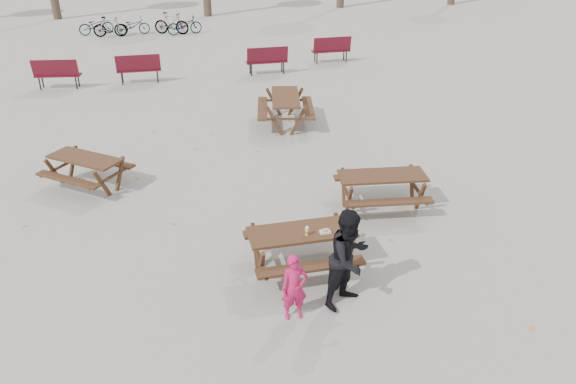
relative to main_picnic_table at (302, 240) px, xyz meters
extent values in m
plane|color=gray|center=(0.00, 0.00, -0.59)|extent=(80.00, 80.00, 0.00)
cube|color=#321E12|center=(0.00, 0.00, 0.16)|extent=(1.80, 0.70, 0.05)
cube|color=#321E12|center=(0.00, -0.60, -0.14)|extent=(1.80, 0.25, 0.05)
cube|color=#321E12|center=(0.00, 0.60, -0.14)|extent=(1.80, 0.25, 0.05)
cylinder|color=#321E12|center=(-0.75, -0.30, -0.22)|extent=(0.08, 0.08, 0.73)
cylinder|color=#321E12|center=(-0.75, 0.30, -0.22)|extent=(0.08, 0.08, 0.73)
cylinder|color=#321E12|center=(0.75, -0.30, -0.22)|extent=(0.08, 0.08, 0.73)
cylinder|color=#321E12|center=(0.75, 0.30, -0.22)|extent=(0.08, 0.08, 0.73)
cube|color=white|center=(0.36, -0.16, 0.21)|extent=(0.18, 0.11, 0.03)
ellipsoid|color=tan|center=(0.36, -0.16, 0.25)|extent=(0.14, 0.06, 0.05)
cylinder|color=silver|center=(0.05, -0.15, 0.26)|extent=(0.06, 0.06, 0.15)
cylinder|color=orange|center=(0.05, -0.15, 0.25)|extent=(0.07, 0.07, 0.05)
cylinder|color=white|center=(0.05, -0.15, 0.35)|extent=(0.03, 0.03, 0.02)
imported|color=#C31852|center=(-0.42, -1.20, -0.04)|extent=(0.40, 0.27, 1.10)
imported|color=black|center=(0.49, -1.03, 0.24)|extent=(1.01, 0.95, 1.65)
imported|color=black|center=(-4.68, 20.89, -0.16)|extent=(1.70, 0.99, 0.84)
imported|color=black|center=(-4.01, 20.16, -0.12)|extent=(1.58, 0.60, 0.92)
imported|color=black|center=(-2.96, 20.48, -0.18)|extent=(1.57, 0.61, 0.81)
imported|color=black|center=(-1.18, 20.10, -0.08)|extent=(1.74, 1.07, 1.01)
imported|color=black|center=(-0.58, 19.93, -0.15)|extent=(1.74, 0.88, 0.87)
camera|label=1|loc=(-2.07, -7.76, 5.10)|focal=35.00mm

